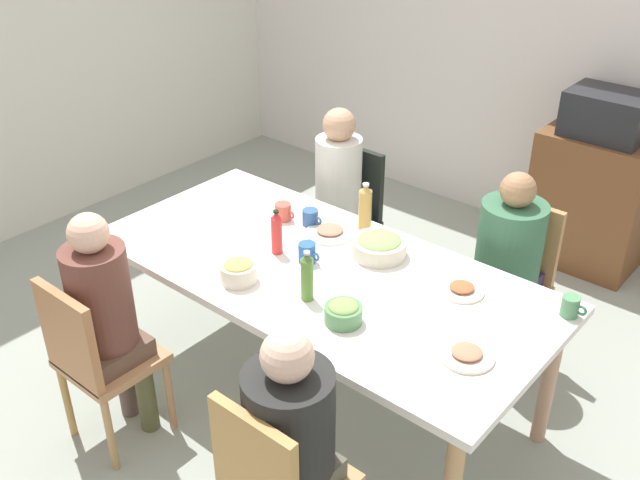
# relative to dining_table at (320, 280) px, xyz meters

# --- Properties ---
(ground_plane) EXTENTS (6.57, 6.57, 0.00)m
(ground_plane) POSITION_rel_dining_table_xyz_m (0.00, 0.00, -0.70)
(ground_plane) COLOR #979F94
(wall_back) EXTENTS (5.72, 0.12, 2.60)m
(wall_back) POSITION_rel_dining_table_xyz_m (0.00, 2.44, 0.60)
(wall_back) COLOR silver
(wall_back) RESTS_ON ground_plane
(dining_table) EXTENTS (2.23, 1.06, 0.77)m
(dining_table) POSITION_rel_dining_table_xyz_m (0.00, 0.00, 0.00)
(dining_table) COLOR white
(dining_table) RESTS_ON ground_plane
(person_0) EXTENTS (0.33, 0.33, 1.14)m
(person_0) POSITION_rel_dining_table_xyz_m (0.56, -0.82, -0.00)
(person_0) COLOR brown
(person_0) RESTS_ON ground_plane
(chair_1) EXTENTS (0.40, 0.40, 0.90)m
(chair_1) POSITION_rel_dining_table_xyz_m (-0.56, 0.91, -0.19)
(chair_1) COLOR black
(chair_1) RESTS_ON ground_plane
(person_1) EXTENTS (0.30, 0.30, 1.20)m
(person_1) POSITION_rel_dining_table_xyz_m (-0.56, 0.82, 0.01)
(person_1) COLOR #363348
(person_1) RESTS_ON ground_plane
(chair_2) EXTENTS (0.40, 0.40, 0.90)m
(chair_2) POSITION_rel_dining_table_xyz_m (-0.56, -0.91, -0.19)
(chair_2) COLOR tan
(chair_2) RESTS_ON ground_plane
(person_2) EXTENTS (0.30, 0.30, 1.20)m
(person_2) POSITION_rel_dining_table_xyz_m (-0.56, -0.82, 0.01)
(person_2) COLOR brown
(person_2) RESTS_ON ground_plane
(chair_3) EXTENTS (0.40, 0.40, 0.90)m
(chair_3) POSITION_rel_dining_table_xyz_m (0.56, 0.91, -0.19)
(chair_3) COLOR #AC7E5A
(chair_3) RESTS_ON ground_plane
(person_3) EXTENTS (0.33, 0.33, 1.13)m
(person_3) POSITION_rel_dining_table_xyz_m (0.56, 0.82, -0.01)
(person_3) COLOR #333651
(person_3) RESTS_ON ground_plane
(plate_0) EXTENTS (0.25, 0.25, 0.04)m
(plate_0) POSITION_rel_dining_table_xyz_m (-0.17, 0.28, 0.08)
(plate_0) COLOR white
(plate_0) RESTS_ON dining_table
(plate_1) EXTENTS (0.20, 0.20, 0.04)m
(plate_1) POSITION_rel_dining_table_xyz_m (0.61, 0.25, 0.08)
(plate_1) COLOR silver
(plate_1) RESTS_ON dining_table
(plate_2) EXTENTS (0.22, 0.22, 0.04)m
(plate_2) POSITION_rel_dining_table_xyz_m (0.86, -0.13, 0.08)
(plate_2) COLOR silver
(plate_2) RESTS_ON dining_table
(bowl_0) EXTENTS (0.27, 0.27, 0.10)m
(bowl_0) POSITION_rel_dining_table_xyz_m (0.14, 0.27, 0.12)
(bowl_0) COLOR beige
(bowl_0) RESTS_ON dining_table
(bowl_1) EXTENTS (0.17, 0.17, 0.11)m
(bowl_1) POSITION_rel_dining_table_xyz_m (-0.21, -0.33, 0.12)
(bowl_1) COLOR beige
(bowl_1) RESTS_ON dining_table
(bowl_2) EXTENTS (0.16, 0.16, 0.10)m
(bowl_2) POSITION_rel_dining_table_xyz_m (0.35, -0.26, 0.12)
(bowl_2) COLOR #528954
(bowl_2) RESTS_ON dining_table
(cup_0) EXTENTS (0.12, 0.09, 0.09)m
(cup_0) POSITION_rel_dining_table_xyz_m (-0.45, 0.24, 0.12)
(cup_0) COLOR #D15543
(cup_0) RESTS_ON dining_table
(cup_1) EXTENTS (0.11, 0.08, 0.09)m
(cup_1) POSITION_rel_dining_table_xyz_m (1.05, 0.39, 0.12)
(cup_1) COLOR #518C5D
(cup_1) RESTS_ON dining_table
(cup_2) EXTENTS (0.12, 0.08, 0.10)m
(cup_2) POSITION_rel_dining_table_xyz_m (-0.08, -0.00, 0.12)
(cup_2) COLOR #29599E
(cup_2) RESTS_ON dining_table
(cup_3) EXTENTS (0.12, 0.08, 0.09)m
(cup_3) POSITION_rel_dining_table_xyz_m (-0.31, 0.29, 0.11)
(cup_3) COLOR #305794
(cup_3) RESTS_ON dining_table
(bottle_0) EXTENTS (0.05, 0.05, 0.23)m
(bottle_0) POSITION_rel_dining_table_xyz_m (-0.25, -0.03, 0.18)
(bottle_0) COLOR red
(bottle_0) RESTS_ON dining_table
(bottle_1) EXTENTS (0.07, 0.07, 0.26)m
(bottle_1) POSITION_rel_dining_table_xyz_m (-0.07, 0.44, 0.19)
(bottle_1) COLOR gold
(bottle_1) RESTS_ON dining_table
(bottle_2) EXTENTS (0.06, 0.06, 0.24)m
(bottle_2) POSITION_rel_dining_table_xyz_m (0.12, -0.23, 0.19)
(bottle_2) COLOR #538331
(bottle_2) RESTS_ON dining_table
(side_cabinet) EXTENTS (0.70, 0.44, 0.90)m
(side_cabinet) POSITION_rel_dining_table_xyz_m (0.49, 2.14, -0.25)
(side_cabinet) COLOR brown
(side_cabinet) RESTS_ON ground_plane
(microwave) EXTENTS (0.48, 0.36, 0.28)m
(microwave) POSITION_rel_dining_table_xyz_m (0.49, 2.14, 0.34)
(microwave) COLOR #232428
(microwave) RESTS_ON side_cabinet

